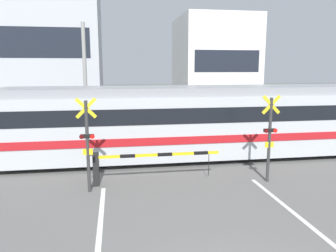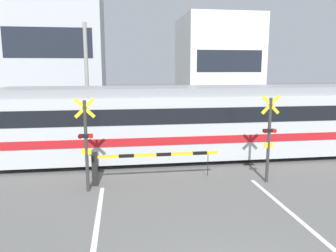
{
  "view_description": "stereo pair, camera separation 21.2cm",
  "coord_description": "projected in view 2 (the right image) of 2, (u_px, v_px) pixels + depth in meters",
  "views": [
    {
      "loc": [
        -2.23,
        -4.39,
        4.08
      ],
      "look_at": [
        0.0,
        9.42,
        1.6
      ],
      "focal_mm": 35.0,
      "sensor_mm": 36.0,
      "label": 1
    },
    {
      "loc": [
        -2.02,
        -4.42,
        4.08
      ],
      "look_at": [
        0.0,
        9.42,
        1.6
      ],
      "focal_mm": 35.0,
      "sensor_mm": 36.0,
      "label": 2
    }
  ],
  "objects": [
    {
      "name": "building_left_of_street",
      "position": [
        58.0,
        53.0,
        26.71
      ],
      "size": [
        7.33,
        7.25,
        10.64
      ],
      "color": "#B2B7BC",
      "rests_on": "ground_plane"
    },
    {
      "name": "crossing_signal_right",
      "position": [
        269.0,
        135.0,
        11.6
      ],
      "size": [
        0.68,
        0.15,
        3.16
      ],
      "color": "#333333",
      "rests_on": "ground_plane"
    },
    {
      "name": "building_right_of_street",
      "position": [
        216.0,
        67.0,
        28.82
      ],
      "size": [
        6.19,
        7.25,
        8.39
      ],
      "color": "white",
      "rests_on": "ground_plane"
    },
    {
      "name": "crossing_barrier_near",
      "position": [
        130.0,
        161.0,
        11.58
      ],
      "size": [
        4.53,
        0.2,
        1.2
      ],
      "color": "black",
      "rests_on": "ground_plane"
    },
    {
      "name": "crossing_signal_left",
      "position": [
        86.0,
        141.0,
        10.69
      ],
      "size": [
        0.68,
        0.15,
        3.16
      ],
      "color": "#333333",
      "rests_on": "ground_plane"
    },
    {
      "name": "rail_track_near",
      "position": [
        169.0,
        162.0,
        14.21
      ],
      "size": [
        50.0,
        0.1,
        0.08
      ],
      "color": "gray",
      "rests_on": "ground_plane"
    },
    {
      "name": "crossing_barrier_far",
      "position": [
        191.0,
        129.0,
        17.82
      ],
      "size": [
        4.53,
        0.2,
        1.2
      ],
      "color": "black",
      "rests_on": "ground_plane"
    },
    {
      "name": "pedestrian",
      "position": [
        165.0,
        116.0,
        21.29
      ],
      "size": [
        0.38,
        0.23,
        1.77
      ],
      "color": "#33384C",
      "rests_on": "ground_plane"
    },
    {
      "name": "rail_track_far",
      "position": [
        164.0,
        154.0,
        15.6
      ],
      "size": [
        50.0,
        0.1,
        0.08
      ],
      "color": "gray",
      "rests_on": "ground_plane"
    },
    {
      "name": "commuter_train",
      "position": [
        203.0,
        120.0,
        14.85
      ],
      "size": [
        17.57,
        2.99,
        3.27
      ],
      "color": "#B7BCC1",
      "rests_on": "ground_plane"
    },
    {
      "name": "utility_pole_streetside",
      "position": [
        87.0,
        81.0,
        19.01
      ],
      "size": [
        0.22,
        0.22,
        6.64
      ],
      "color": "gray",
      "rests_on": "ground_plane"
    }
  ]
}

